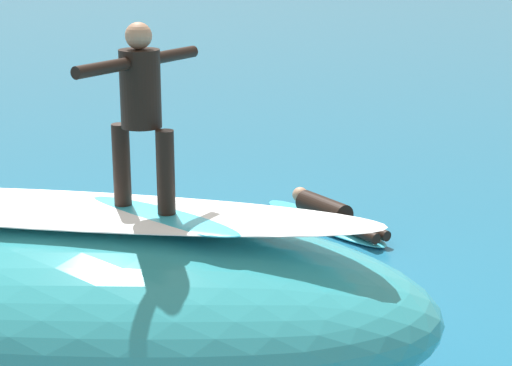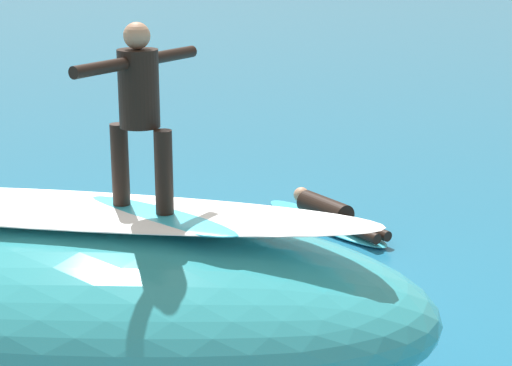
# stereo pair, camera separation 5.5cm
# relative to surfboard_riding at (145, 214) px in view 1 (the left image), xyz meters

# --- Properties ---
(ground_plane) EXTENTS (120.00, 120.00, 0.00)m
(ground_plane) POSITION_rel_surfboard_riding_xyz_m (0.17, -1.96, -1.51)
(ground_plane) COLOR #196084
(wave_crest) EXTENTS (6.68, 4.24, 1.47)m
(wave_crest) POSITION_rel_surfboard_riding_xyz_m (0.71, -0.17, -0.78)
(wave_crest) COLOR teal
(wave_crest) RESTS_ON ground_plane
(wave_foam_lip) EXTENTS (5.34, 2.20, 0.08)m
(wave_foam_lip) POSITION_rel_surfboard_riding_xyz_m (0.71, -0.17, -0.00)
(wave_foam_lip) COLOR white
(wave_foam_lip) RESTS_ON wave_crest
(surfboard_riding) EXTENTS (1.88, 1.56, 0.08)m
(surfboard_riding) POSITION_rel_surfboard_riding_xyz_m (0.00, 0.00, 0.00)
(surfboard_riding) COLOR #33B2D1
(surfboard_riding) RESTS_ON wave_crest
(surfer_riding) EXTENTS (0.88, 1.17, 1.45)m
(surfer_riding) POSITION_rel_surfboard_riding_xyz_m (0.00, 0.00, 0.89)
(surfer_riding) COLOR black
(surfer_riding) RESTS_ON surfboard_riding
(surfboard_paddling) EXTENTS (1.64, 2.26, 0.08)m
(surfboard_paddling) POSITION_rel_surfboard_riding_xyz_m (-2.01, -4.14, -1.47)
(surfboard_paddling) COLOR #33B2D1
(surfboard_paddling) RESTS_ON ground_plane
(surfer_paddling) EXTENTS (1.07, 1.56, 0.31)m
(surfer_paddling) POSITION_rel_surfboard_riding_xyz_m (-2.08, -4.02, -1.30)
(surfer_paddling) COLOR black
(surfer_paddling) RESTS_ON surfboard_paddling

